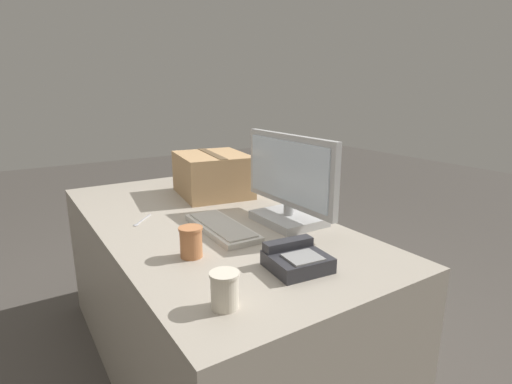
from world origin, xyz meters
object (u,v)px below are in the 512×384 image
Objects in this scene: monitor at (289,185)px; paper_cup_right at (225,290)px; keyboard at (222,227)px; desk_phone at (296,259)px; cardboard_box at (213,174)px; spoon at (141,222)px; paper_cup_left at (191,242)px.

monitor is 5.61× the size of paper_cup_right.
keyboard is 4.16× the size of paper_cup_right.
keyboard is 0.45m from desk_phone.
paper_cup_right is (0.09, -0.31, 0.02)m from desk_phone.
spoon is at bearing -62.66° from cardboard_box.
desk_phone is 0.44× the size of cardboard_box.
paper_cup_right is at bearing -25.43° from keyboard.
monitor is 4.48× the size of spoon.
paper_cup_right reaches higher than keyboard.
paper_cup_right is (0.46, -0.56, -0.12)m from monitor.
keyboard is 0.60m from paper_cup_right.
paper_cup_right is 0.82m from spoon.
monitor is at bearing 152.06° from desk_phone.
monitor reaches higher than paper_cup_left.
monitor is 0.34m from keyboard.
paper_cup_right is 0.80× the size of spoon.
keyboard is 2.12× the size of desk_phone.
cardboard_box is at bearing 154.70° from paper_cup_right.
monitor is 2.86× the size of desk_phone.
desk_phone is 1.85× the size of paper_cup_left.
cardboard_box reaches higher than paper_cup_right.
monitor reaches higher than paper_cup_right.
cardboard_box is (-0.53, 0.23, 0.10)m from keyboard.
desk_phone is 0.79m from spoon.
cardboard_box is (-0.98, 0.19, 0.08)m from desk_phone.
spoon is 0.55m from cardboard_box.
cardboard_box is at bearing 159.87° from spoon.
keyboard is at bearing 83.69° from spoon.
desk_phone is at bearing 63.98° from spoon.
paper_cup_right is at bearing -9.72° from paper_cup_left.
paper_cup_right is at bearing 40.85° from spoon.
monitor is 0.53m from paper_cup_left.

